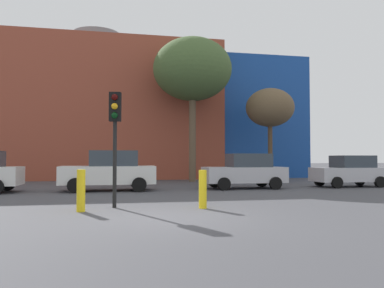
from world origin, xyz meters
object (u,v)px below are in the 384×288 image
(parked_car_2, at_px, (109,171))
(bollard_yellow_1, at_px, (203,189))
(bare_tree_1, at_px, (270,108))
(parked_car_4, at_px, (350,171))
(bollard_yellow_0, at_px, (81,191))
(bare_tree_0, at_px, (192,70))
(parked_car_3, at_px, (245,171))
(traffic_light_island, at_px, (115,122))

(parked_car_2, relative_size, bollard_yellow_1, 3.73)
(bare_tree_1, bearing_deg, parked_car_4, -69.43)
(parked_car_2, xyz_separation_m, bare_tree_1, (10.42, 5.63, 3.94))
(parked_car_2, bearing_deg, bollard_yellow_1, 111.94)
(parked_car_2, distance_m, bare_tree_1, 12.48)
(parked_car_2, height_order, bollard_yellow_0, parked_car_2)
(parked_car_4, relative_size, bare_tree_0, 0.41)
(parked_car_3, height_order, bollard_yellow_1, parked_car_3)
(bollard_yellow_0, xyz_separation_m, bollard_yellow_1, (3.56, 0.01, -0.02))
(bare_tree_1, height_order, bollard_yellow_0, bare_tree_1)
(bollard_yellow_1, bearing_deg, bollard_yellow_0, -179.79)
(traffic_light_island, xyz_separation_m, bare_tree_1, (10.21, 12.00, 2.24))
(parked_car_3, relative_size, traffic_light_island, 1.13)
(parked_car_3, distance_m, bollard_yellow_1, 8.02)
(parked_car_4, relative_size, bare_tree_1, 0.62)
(bare_tree_1, xyz_separation_m, bollard_yellow_0, (-11.15, -12.68, -4.27))
(parked_car_2, xyz_separation_m, parked_car_3, (6.67, -0.00, -0.06))
(bollard_yellow_1, bearing_deg, bare_tree_0, 79.69)
(bare_tree_1, relative_size, bollard_yellow_1, 5.33)
(parked_car_2, bearing_deg, parked_car_4, -180.00)
(parked_car_4, bearing_deg, bare_tree_1, -69.43)
(bollard_yellow_0, bearing_deg, bare_tree_1, 48.68)
(parked_car_4, height_order, traffic_light_island, traffic_light_island)
(parked_car_3, distance_m, bare_tree_0, 9.07)
(parked_car_4, distance_m, traffic_light_island, 13.99)
(bare_tree_0, relative_size, bollard_yellow_0, 7.90)
(parked_car_4, relative_size, bollard_yellow_0, 3.21)
(parked_car_3, xyz_separation_m, bare_tree_1, (3.75, 5.63, 4.00))
(bare_tree_0, bearing_deg, bare_tree_1, -6.25)
(parked_car_3, xyz_separation_m, bare_tree_0, (-1.43, 6.20, 6.46))
(parked_car_2, height_order, bare_tree_1, bare_tree_1)
(bollard_yellow_0, bearing_deg, traffic_light_island, 36.12)
(parked_car_3, distance_m, parked_car_4, 5.86)
(traffic_light_island, bearing_deg, bollard_yellow_1, 83.41)
(traffic_light_island, height_order, bare_tree_1, bare_tree_1)
(traffic_light_island, xyz_separation_m, bollard_yellow_1, (2.63, -0.67, -2.04))
(bare_tree_1, distance_m, bollard_yellow_1, 15.38)
(parked_car_4, bearing_deg, bollard_yellow_1, 35.97)
(parked_car_3, relative_size, bollard_yellow_1, 3.48)
(traffic_light_island, bearing_deg, bollard_yellow_0, -46.15)
(parked_car_3, bearing_deg, bare_tree_1, -123.67)
(parked_car_2, xyz_separation_m, traffic_light_island, (0.21, -6.37, 1.69))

